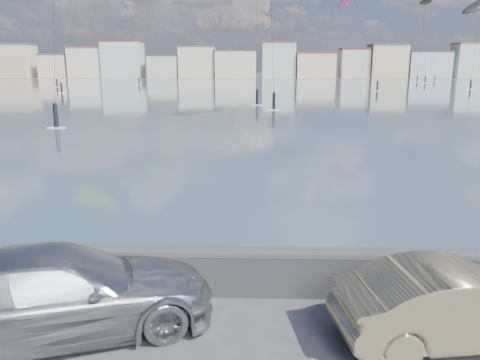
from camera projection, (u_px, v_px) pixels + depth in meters
name	position (u px, v px, depth m)	size (l,w,h in m)	color
bay_water	(248.00, 90.00, 96.25)	(500.00, 177.00, 0.00)	#2F474F
far_shore_strip	(251.00, 77.00, 201.61)	(500.00, 60.00, 0.00)	#4C473D
seawall	(191.00, 268.00, 9.88)	(400.00, 0.36, 1.08)	#28282B
far_buildings	(254.00, 63.00, 186.55)	(240.79, 13.26, 14.60)	beige
car_silver	(59.00, 292.00, 8.38)	(2.24, 5.52, 1.60)	#A5A7AB
car_champagne	(459.00, 304.00, 8.15)	(1.50, 4.31, 1.42)	tan
kitesurfer_4	(425.00, 3.00, 149.64)	(6.11, 14.90, 25.62)	black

